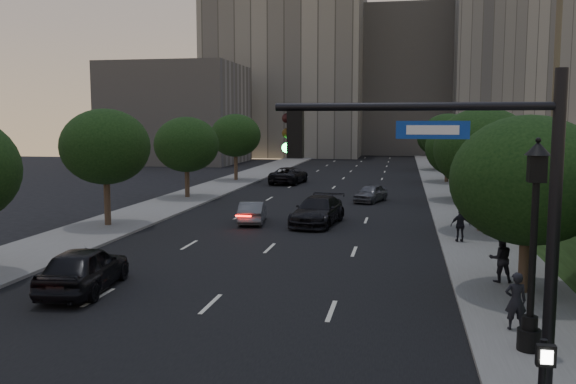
% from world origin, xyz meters
% --- Properties ---
extents(ground, '(160.00, 160.00, 0.00)m').
position_xyz_m(ground, '(0.00, 0.00, 0.00)').
color(ground, black).
rests_on(ground, ground).
extents(road_surface, '(16.00, 140.00, 0.02)m').
position_xyz_m(road_surface, '(0.00, 30.00, 0.01)').
color(road_surface, black).
rests_on(road_surface, ground).
extents(sidewalk_right, '(4.50, 140.00, 0.15)m').
position_xyz_m(sidewalk_right, '(10.25, 30.00, 0.07)').
color(sidewalk_right, slate).
rests_on(sidewalk_right, ground).
extents(sidewalk_left, '(4.50, 140.00, 0.15)m').
position_xyz_m(sidewalk_left, '(-10.25, 30.00, 0.07)').
color(sidewalk_left, slate).
rests_on(sidewalk_left, ground).
extents(parapet_wall, '(0.35, 90.00, 0.70)m').
position_xyz_m(parapet_wall, '(13.50, 28.00, 4.35)').
color(parapet_wall, slate).
rests_on(parapet_wall, embankment).
extents(office_block_left, '(26.00, 20.00, 32.00)m').
position_xyz_m(office_block_left, '(-14.00, 92.00, 16.00)').
color(office_block_left, gray).
rests_on(office_block_left, ground).
extents(office_block_mid, '(22.00, 18.00, 26.00)m').
position_xyz_m(office_block_mid, '(6.00, 102.00, 13.00)').
color(office_block_mid, gray).
rests_on(office_block_mid, ground).
extents(office_block_right, '(20.00, 22.00, 36.00)m').
position_xyz_m(office_block_right, '(24.00, 96.00, 18.00)').
color(office_block_right, gray).
rests_on(office_block_right, ground).
extents(office_block_filler, '(18.00, 16.00, 14.00)m').
position_xyz_m(office_block_filler, '(-26.00, 70.00, 7.00)').
color(office_block_filler, gray).
rests_on(office_block_filler, ground).
extents(tree_right_a, '(5.20, 5.20, 6.24)m').
position_xyz_m(tree_right_a, '(10.30, 8.00, 4.02)').
color(tree_right_a, '#38281C').
rests_on(tree_right_a, ground).
extents(tree_right_b, '(5.20, 5.20, 6.74)m').
position_xyz_m(tree_right_b, '(10.30, 20.00, 4.52)').
color(tree_right_b, '#38281C').
rests_on(tree_right_b, ground).
extents(tree_right_c, '(5.20, 5.20, 6.24)m').
position_xyz_m(tree_right_c, '(10.30, 33.00, 4.02)').
color(tree_right_c, '#38281C').
rests_on(tree_right_c, ground).
extents(tree_right_d, '(5.20, 5.20, 6.74)m').
position_xyz_m(tree_right_d, '(10.30, 47.00, 4.52)').
color(tree_right_d, '#38281C').
rests_on(tree_right_d, ground).
extents(tree_right_e, '(5.20, 5.20, 6.24)m').
position_xyz_m(tree_right_e, '(10.30, 62.00, 4.02)').
color(tree_right_e, '#38281C').
rests_on(tree_right_e, ground).
extents(tree_left_b, '(5.00, 5.00, 6.71)m').
position_xyz_m(tree_left_b, '(-10.30, 18.00, 4.58)').
color(tree_left_b, '#38281C').
rests_on(tree_left_b, ground).
extents(tree_left_c, '(5.00, 5.00, 6.34)m').
position_xyz_m(tree_left_c, '(-10.30, 31.00, 4.21)').
color(tree_left_c, '#38281C').
rests_on(tree_left_c, ground).
extents(tree_left_d, '(5.00, 5.00, 6.71)m').
position_xyz_m(tree_left_d, '(-10.30, 45.00, 4.58)').
color(tree_left_d, '#38281C').
rests_on(tree_left_d, ground).
extents(traffic_signal_mast, '(5.68, 0.56, 7.00)m').
position_xyz_m(traffic_signal_mast, '(7.89, -1.50, 3.67)').
color(traffic_signal_mast, black).
rests_on(traffic_signal_mast, ground).
extents(street_lamp, '(0.64, 0.64, 5.62)m').
position_xyz_m(street_lamp, '(9.42, 2.34, 2.63)').
color(street_lamp, black).
rests_on(street_lamp, ground).
extents(sedan_near_left, '(2.50, 5.05, 1.65)m').
position_xyz_m(sedan_near_left, '(-4.89, 5.69, 0.83)').
color(sedan_near_left, black).
rests_on(sedan_near_left, ground).
extents(sedan_mid_left, '(1.96, 4.13, 1.31)m').
position_xyz_m(sedan_mid_left, '(-2.56, 20.90, 0.65)').
color(sedan_mid_left, '#525559').
rests_on(sedan_mid_left, ground).
extents(sedan_far_left, '(3.21, 6.00, 1.60)m').
position_xyz_m(sedan_far_left, '(-4.66, 43.66, 0.80)').
color(sedan_far_left, black).
rests_on(sedan_far_left, ground).
extents(sedan_near_right, '(2.97, 5.86, 1.63)m').
position_xyz_m(sedan_near_right, '(1.31, 21.05, 0.82)').
color(sedan_near_right, black).
rests_on(sedan_near_right, ground).
extents(sedan_far_right, '(2.71, 4.22, 1.34)m').
position_xyz_m(sedan_far_right, '(3.80, 31.67, 0.67)').
color(sedan_far_right, '#4D4E54').
rests_on(sedan_far_right, ground).
extents(pedestrian_a, '(0.64, 0.45, 1.65)m').
position_xyz_m(pedestrian_a, '(9.34, 3.92, 0.98)').
color(pedestrian_a, black).
rests_on(pedestrian_a, sidewalk_right).
extents(pedestrian_b, '(0.92, 0.76, 1.74)m').
position_xyz_m(pedestrian_b, '(9.72, 9.20, 1.02)').
color(pedestrian_b, black).
rests_on(pedestrian_b, sidewalk_right).
extents(pedestrian_c, '(1.00, 0.54, 1.63)m').
position_xyz_m(pedestrian_c, '(8.95, 16.68, 0.97)').
color(pedestrian_c, black).
rests_on(pedestrian_c, sidewalk_right).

